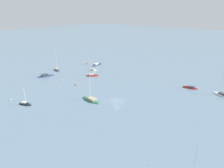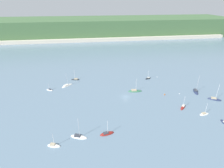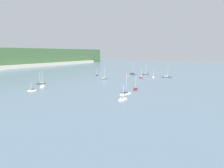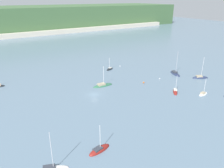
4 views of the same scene
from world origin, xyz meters
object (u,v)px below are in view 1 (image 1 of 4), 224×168
sailboat_2 (97,65)px  sailboat_8 (92,76)px  sailboat_9 (46,76)px  sailboat_7 (221,95)px  mooring_buoy_0 (87,63)px  mooring_buoy_3 (76,85)px  sailboat_5 (91,100)px  sailboat_12 (25,105)px  mooring_buoy_1 (62,80)px  sailboat_0 (190,88)px  mooring_buoy_2 (11,100)px  sailboat_11 (57,70)px  sailboat_10 (92,70)px

sailboat_2 → sailboat_8: 21.36m
sailboat_9 → sailboat_7: bearing=-48.1°
sailboat_9 → mooring_buoy_0: 30.55m
mooring_buoy_0 → mooring_buoy_3: bearing=129.4°
sailboat_5 → sailboat_12: size_ratio=1.29×
mooring_buoy_1 → sailboat_0: bearing=-149.4°
sailboat_8 → mooring_buoy_2: bearing=-137.0°
sailboat_7 → mooring_buoy_3: sailboat_7 is taller
sailboat_11 → mooring_buoy_2: sailboat_11 is taller
sailboat_2 → sailboat_10: bearing=-155.9°
sailboat_10 → mooring_buoy_2: bearing=89.1°
mooring_buoy_3 → mooring_buoy_0: bearing=-50.6°
sailboat_10 → sailboat_11: 19.13m
sailboat_7 → sailboat_12: size_ratio=1.44×
sailboat_5 → mooring_buoy_0: size_ratio=11.79×
sailboat_7 → sailboat_11: sailboat_11 is taller
sailboat_8 → mooring_buoy_2: 40.34m
sailboat_2 → sailboat_7: (-68.67, 1.94, 0.02)m
sailboat_7 → mooring_buoy_0: (75.09, -0.34, 0.30)m
sailboat_12 → mooring_buoy_2: (7.55, 1.51, 0.19)m
sailboat_11 → mooring_buoy_2: size_ratio=20.93×
sailboat_11 → sailboat_9: bearing=146.9°
mooring_buoy_0 → mooring_buoy_1: mooring_buoy_0 is taller
sailboat_8 → sailboat_10: size_ratio=1.13×
sailboat_0 → sailboat_9: sailboat_9 is taller
sailboat_2 → mooring_buoy_3: 35.63m
sailboat_8 → sailboat_12: bearing=-126.0°
sailboat_9 → mooring_buoy_1: (-11.53, -1.16, 0.11)m
sailboat_0 → sailboat_11: bearing=5.0°
mooring_buoy_2 → sailboat_8: bearing=-91.5°
sailboat_7 → mooring_buoy_1: (60.56, 28.89, 0.16)m
sailboat_9 → sailboat_10: bearing=-2.8°
mooring_buoy_1 → mooring_buoy_3: mooring_buoy_3 is taller
mooring_buoy_3 → mooring_buoy_1: bearing=-0.7°
sailboat_7 → mooring_buoy_3: size_ratio=15.08×
sailboat_0 → mooring_buoy_2: size_ratio=15.09×
sailboat_12 → mooring_buoy_1: 27.31m
sailboat_10 → mooring_buoy_0: sailboat_10 is taller
mooring_buoy_3 → sailboat_8: bearing=-73.2°
sailboat_12 → mooring_buoy_2: 7.71m
sailboat_8 → sailboat_0: bearing=-26.9°
sailboat_0 → mooring_buoy_3: (38.90, 28.81, 0.29)m
sailboat_11 → mooring_buoy_0: sailboat_11 is taller
sailboat_12 → sailboat_11: bearing=107.5°
sailboat_0 → sailboat_2: sailboat_2 is taller
mooring_buoy_0 → mooring_buoy_1: 32.65m
sailboat_2 → sailboat_9: 32.18m
sailboat_2 → mooring_buoy_1: sailboat_2 is taller
mooring_buoy_1 → mooring_buoy_3: bearing=179.3°
sailboat_5 → mooring_buoy_2: sailboat_5 is taller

